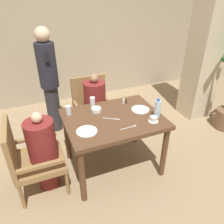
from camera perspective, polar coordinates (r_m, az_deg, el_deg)
ground_plane at (r=3.09m, az=0.32°, el=-13.67°), size 16.00×16.00×0.00m
wall_back at (r=4.51m, az=-11.57°, el=20.12°), size 8.00×0.06×2.80m
pillar_stone at (r=4.04m, az=23.56°, el=16.51°), size 0.44×0.44×2.70m
dining_table at (r=2.68m, az=0.36°, el=-3.37°), size 1.16×0.89×0.77m
chair_left_side at (r=2.65m, az=-20.66°, el=-10.93°), size 0.56×0.56×0.93m
diner_in_left_chair at (r=2.62m, az=-17.51°, el=-9.62°), size 0.32×0.32×1.03m
chair_far_side at (r=3.48m, az=-5.15°, el=1.55°), size 0.56×0.56×0.93m
diner_in_far_chair at (r=3.32m, az=-4.40°, el=1.34°), size 0.32×0.32×1.07m
standing_host at (r=3.51m, az=-16.11°, el=8.17°), size 0.28×0.32×1.67m
plate_main_left at (r=2.79m, az=7.40°, el=0.65°), size 0.23×0.23×0.01m
plate_main_right at (r=2.38m, az=-6.60°, el=-5.02°), size 0.23×0.23×0.01m
teacup_with_saucer at (r=2.57m, az=10.76°, el=-1.88°), size 0.12×0.12×0.06m
bowl_small at (r=2.74m, az=-4.13°, el=0.62°), size 0.13×0.13×0.05m
water_bottle at (r=2.62m, az=11.75°, el=0.83°), size 0.07×0.07×0.24m
glass_tall_near at (r=2.87m, az=-5.12°, el=2.78°), size 0.07×0.07×0.11m
glass_tall_mid at (r=2.70m, az=-11.31°, el=0.47°), size 0.07×0.07×0.11m
salt_shaker at (r=2.91m, az=3.03°, el=2.83°), size 0.03×0.03×0.07m
pepper_shaker at (r=2.92m, az=3.73°, el=2.93°), size 0.03×0.03×0.07m
fork_beside_plate at (r=2.44m, az=4.73°, el=-3.97°), size 0.20×0.02×0.00m
knife_beside_plate at (r=2.58m, az=0.05°, el=-1.78°), size 0.18×0.12×0.00m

